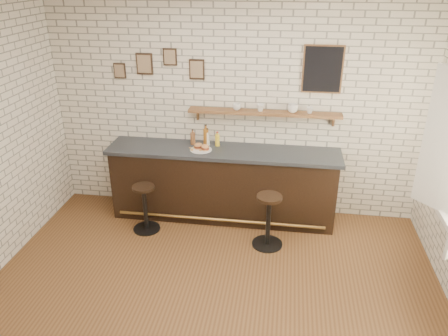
{
  "coord_description": "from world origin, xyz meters",
  "views": [
    {
      "loc": [
        0.68,
        -3.58,
        3.22
      ],
      "look_at": [
        0.02,
        0.9,
        1.12
      ],
      "focal_mm": 35.0,
      "sensor_mm": 36.0,
      "label": 1
    }
  ],
  "objects_px": {
    "shelf_cup_a": "(237,107)",
    "bitters_bottle_white": "(207,138)",
    "ciabatta_sandwich": "(202,147)",
    "shelf_cup_d": "(310,110)",
    "shelf_cup_c": "(293,108)",
    "sandwich_plate": "(201,150)",
    "bitters_bottle_amber": "(206,137)",
    "shelf_cup_b": "(260,108)",
    "bar_stool_left": "(145,207)",
    "condiment_bottle_yellow": "(217,140)",
    "bitters_bottle_brown": "(193,138)",
    "bar_stool_right": "(268,219)",
    "bar_counter": "(223,184)"
  },
  "relations": [
    {
      "from": "ciabatta_sandwich",
      "to": "bar_stool_right",
      "type": "height_order",
      "value": "ciabatta_sandwich"
    },
    {
      "from": "bitters_bottle_amber",
      "to": "bar_stool_left",
      "type": "bearing_deg",
      "value": -138.4
    },
    {
      "from": "bitters_bottle_white",
      "to": "shelf_cup_c",
      "type": "distance_m",
      "value": 1.2
    },
    {
      "from": "shelf_cup_c",
      "to": "sandwich_plate",
      "type": "bearing_deg",
      "value": 136.28
    },
    {
      "from": "sandwich_plate",
      "to": "bar_stool_left",
      "type": "xyz_separation_m",
      "value": [
        -0.68,
        -0.45,
        -0.67
      ]
    },
    {
      "from": "bitters_bottle_brown",
      "to": "bar_stool_right",
      "type": "height_order",
      "value": "bitters_bottle_brown"
    },
    {
      "from": "bitters_bottle_white",
      "to": "bitters_bottle_amber",
      "type": "height_order",
      "value": "bitters_bottle_amber"
    },
    {
      "from": "sandwich_plate",
      "to": "shelf_cup_d",
      "type": "height_order",
      "value": "shelf_cup_d"
    },
    {
      "from": "sandwich_plate",
      "to": "bar_stool_right",
      "type": "distance_m",
      "value": 1.28
    },
    {
      "from": "ciabatta_sandwich",
      "to": "shelf_cup_b",
      "type": "relative_size",
      "value": 2.47
    },
    {
      "from": "bar_stool_left",
      "to": "shelf_cup_d",
      "type": "distance_m",
      "value": 2.48
    },
    {
      "from": "ciabatta_sandwich",
      "to": "shelf_cup_b",
      "type": "height_order",
      "value": "shelf_cup_b"
    },
    {
      "from": "shelf_cup_c",
      "to": "bitters_bottle_brown",
      "type": "bearing_deg",
      "value": 126.91
    },
    {
      "from": "ciabatta_sandwich",
      "to": "bitters_bottle_amber",
      "type": "xyz_separation_m",
      "value": [
        0.02,
        0.19,
        0.07
      ]
    },
    {
      "from": "bitters_bottle_brown",
      "to": "shelf_cup_d",
      "type": "relative_size",
      "value": 2.43
    },
    {
      "from": "bar_stool_right",
      "to": "shelf_cup_d",
      "type": "height_order",
      "value": "shelf_cup_d"
    },
    {
      "from": "bar_stool_right",
      "to": "ciabatta_sandwich",
      "type": "bearing_deg",
      "value": 148.74
    },
    {
      "from": "sandwich_plate",
      "to": "condiment_bottle_yellow",
      "type": "height_order",
      "value": "condiment_bottle_yellow"
    },
    {
      "from": "bar_counter",
      "to": "bitters_bottle_amber",
      "type": "relative_size",
      "value": 10.63
    },
    {
      "from": "shelf_cup_b",
      "to": "bar_stool_left",
      "type": "bearing_deg",
      "value": 142.78
    },
    {
      "from": "ciabatta_sandwich",
      "to": "condiment_bottle_yellow",
      "type": "height_order",
      "value": "condiment_bottle_yellow"
    },
    {
      "from": "ciabatta_sandwich",
      "to": "shelf_cup_d",
      "type": "distance_m",
      "value": 1.48
    },
    {
      "from": "bar_counter",
      "to": "bar_stool_left",
      "type": "bearing_deg",
      "value": -152.47
    },
    {
      "from": "bitters_bottle_white",
      "to": "shelf_cup_c",
      "type": "relative_size",
      "value": 1.75
    },
    {
      "from": "shelf_cup_c",
      "to": "shelf_cup_d",
      "type": "height_order",
      "value": "shelf_cup_c"
    },
    {
      "from": "ciabatta_sandwich",
      "to": "bar_stool_left",
      "type": "relative_size",
      "value": 0.38
    },
    {
      "from": "ciabatta_sandwich",
      "to": "shelf_cup_d",
      "type": "relative_size",
      "value": 2.77
    },
    {
      "from": "bitters_bottle_amber",
      "to": "condiment_bottle_yellow",
      "type": "relative_size",
      "value": 1.47
    },
    {
      "from": "shelf_cup_c",
      "to": "ciabatta_sandwich",
      "type": "bearing_deg",
      "value": 136.38
    },
    {
      "from": "bitters_bottle_brown",
      "to": "bar_stool_right",
      "type": "bearing_deg",
      "value": -34.55
    },
    {
      "from": "sandwich_plate",
      "to": "bitters_bottle_amber",
      "type": "height_order",
      "value": "bitters_bottle_amber"
    },
    {
      "from": "bar_stool_left",
      "to": "condiment_bottle_yellow",
      "type": "bearing_deg",
      "value": 36.09
    },
    {
      "from": "bar_stool_left",
      "to": "shelf_cup_d",
      "type": "bearing_deg",
      "value": 18.85
    },
    {
      "from": "ciabatta_sandwich",
      "to": "shelf_cup_a",
      "type": "distance_m",
      "value": 0.7
    },
    {
      "from": "bitters_bottle_amber",
      "to": "shelf_cup_c",
      "type": "relative_size",
      "value": 2.13
    },
    {
      "from": "bar_stool_left",
      "to": "bitters_bottle_brown",
      "type": "bearing_deg",
      "value": 50.05
    },
    {
      "from": "shelf_cup_a",
      "to": "bitters_bottle_white",
      "type": "bearing_deg",
      "value": -176.96
    },
    {
      "from": "bitters_bottle_brown",
      "to": "condiment_bottle_yellow",
      "type": "height_order",
      "value": "bitters_bottle_brown"
    },
    {
      "from": "condiment_bottle_yellow",
      "to": "shelf_cup_b",
      "type": "distance_m",
      "value": 0.72
    },
    {
      "from": "ciabatta_sandwich",
      "to": "bar_stool_right",
      "type": "bearing_deg",
      "value": -31.26
    },
    {
      "from": "condiment_bottle_yellow",
      "to": "bar_stool_right",
      "type": "distance_m",
      "value": 1.29
    },
    {
      "from": "condiment_bottle_yellow",
      "to": "shelf_cup_b",
      "type": "height_order",
      "value": "shelf_cup_b"
    },
    {
      "from": "shelf_cup_d",
      "to": "bitters_bottle_white",
      "type": "bearing_deg",
      "value": 170.3
    },
    {
      "from": "condiment_bottle_yellow",
      "to": "shelf_cup_a",
      "type": "relative_size",
      "value": 1.82
    },
    {
      "from": "condiment_bottle_yellow",
      "to": "bar_stool_right",
      "type": "relative_size",
      "value": 0.28
    },
    {
      "from": "bar_stool_left",
      "to": "shelf_cup_b",
      "type": "bearing_deg",
      "value": 26.25
    },
    {
      "from": "shelf_cup_b",
      "to": "shelf_cup_c",
      "type": "xyz_separation_m",
      "value": [
        0.42,
        0.0,
        0.01
      ]
    },
    {
      "from": "bitters_bottle_amber",
      "to": "shelf_cup_a",
      "type": "bearing_deg",
      "value": 9.98
    },
    {
      "from": "bar_stool_right",
      "to": "bitters_bottle_amber",
      "type": "bearing_deg",
      "value": 140.43
    },
    {
      "from": "bitters_bottle_brown",
      "to": "shelf_cup_a",
      "type": "bearing_deg",
      "value": 6.92
    }
  ]
}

